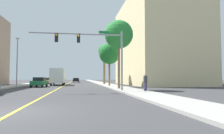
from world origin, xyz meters
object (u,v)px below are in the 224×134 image
(delivery_truck, at_px, (58,76))
(pedestrian, at_px, (145,82))
(car_red, at_px, (58,80))
(traffic_signal_mast, at_px, (94,46))
(palm_mid, at_px, (109,54))
(street_lamp, at_px, (17,59))
(car_black, at_px, (76,80))
(palm_far, at_px, (104,52))
(palm_near, at_px, (119,35))
(car_yellow, at_px, (45,81))
(car_green, at_px, (39,82))

(delivery_truck, relative_size, pedestrian, 5.13)
(car_red, relative_size, pedestrian, 2.67)
(traffic_signal_mast, relative_size, palm_mid, 1.35)
(car_red, bearing_deg, delivery_truck, -86.30)
(street_lamp, bearing_deg, car_black, 73.24)
(street_lamp, relative_size, palm_far, 0.96)
(street_lamp, bearing_deg, traffic_signal_mast, -51.11)
(street_lamp, relative_size, palm_near, 0.93)
(palm_near, relative_size, car_yellow, 1.84)
(car_black, bearing_deg, car_yellow, -117.61)
(palm_near, relative_size, car_black, 1.92)
(street_lamp, height_order, pedestrian, street_lamp)
(palm_near, bearing_deg, palm_far, 88.82)
(car_yellow, xyz_separation_m, pedestrian, (14.22, -30.74, 0.24))
(delivery_truck, bearing_deg, street_lamp, -134.87)
(street_lamp, distance_m, car_red, 29.20)
(traffic_signal_mast, bearing_deg, pedestrian, -13.68)
(traffic_signal_mast, distance_m, car_green, 14.81)
(delivery_truck, bearing_deg, car_yellow, 110.29)
(traffic_signal_mast, xyz_separation_m, palm_mid, (3.31, 11.86, 0.64))
(palm_near, bearing_deg, car_yellow, 115.57)
(palm_mid, relative_size, car_yellow, 1.53)
(car_green, height_order, pedestrian, pedestrian)
(car_yellow, height_order, car_black, car_yellow)
(car_black, bearing_deg, palm_far, -76.30)
(palm_far, height_order, car_red, palm_far)
(car_yellow, height_order, delivery_truck, delivery_truck)
(traffic_signal_mast, distance_m, delivery_truck, 20.91)
(car_yellow, relative_size, car_black, 1.04)
(car_yellow, height_order, car_red, car_red)
(car_green, relative_size, pedestrian, 2.65)
(palm_near, xyz_separation_m, car_black, (-5.53, 39.81, -5.85))
(car_black, distance_m, car_green, 31.44)
(car_green, bearing_deg, car_black, 82.90)
(palm_mid, bearing_deg, palm_near, -90.86)
(car_red, bearing_deg, pedestrian, -75.64)
(palm_mid, distance_m, pedestrian, 13.82)
(palm_near, distance_m, palm_mid, 8.53)
(traffic_signal_mast, bearing_deg, delivery_truck, 105.31)
(street_lamp, xyz_separation_m, car_red, (3.68, 28.74, -3.65))
(delivery_truck, bearing_deg, pedestrian, -65.50)
(car_red, relative_size, car_green, 1.01)
(palm_near, xyz_separation_m, palm_far, (0.35, 16.85, 0.09))
(delivery_truck, bearing_deg, car_black, 80.77)
(car_black, height_order, delivery_truck, delivery_truck)
(street_lamp, bearing_deg, car_yellow, 83.15)
(delivery_truck, bearing_deg, palm_far, 0.37)
(palm_mid, bearing_deg, car_yellow, 125.51)
(palm_mid, xyz_separation_m, car_black, (-5.66, 31.38, -4.53))
(palm_near, distance_m, palm_far, 16.85)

